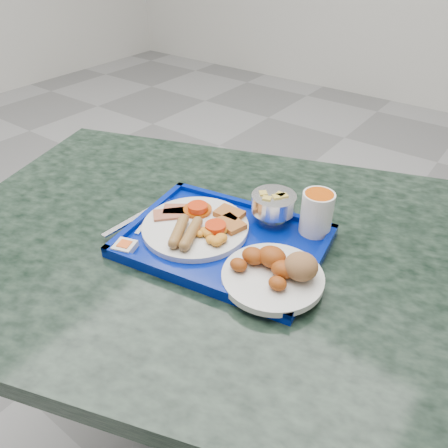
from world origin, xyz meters
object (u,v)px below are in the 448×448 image
(table, at_px, (231,311))
(tray, at_px, (224,242))
(fruit_bowl, at_px, (274,204))
(juice_cup, at_px, (317,212))
(main_plate, at_px, (198,226))
(bread_plate, at_px, (277,271))

(table, bearing_deg, tray, -114.97)
(tray, height_order, fruit_bowl, fruit_bowl)
(fruit_bowl, bearing_deg, tray, -109.19)
(fruit_bowl, bearing_deg, juice_cup, 11.16)
(table, xyz_separation_m, main_plate, (-0.07, -0.02, 0.23))
(main_plate, relative_size, bread_plate, 1.20)
(fruit_bowl, distance_m, juice_cup, 0.09)
(main_plate, height_order, juice_cup, juice_cup)
(main_plate, relative_size, fruit_bowl, 2.37)
(fruit_bowl, bearing_deg, bread_plate, -56.26)
(tray, distance_m, juice_cup, 0.20)
(table, distance_m, tray, 0.21)
(main_plate, distance_m, fruit_bowl, 0.17)
(table, bearing_deg, bread_plate, -21.65)
(tray, distance_m, bread_plate, 0.15)
(main_plate, height_order, fruit_bowl, fruit_bowl)
(table, relative_size, tray, 3.37)
(table, xyz_separation_m, fruit_bowl, (0.03, 0.10, 0.26))
(tray, distance_m, fruit_bowl, 0.14)
(tray, height_order, juice_cup, juice_cup)
(table, bearing_deg, juice_cup, 43.87)
(fruit_bowl, bearing_deg, table, -108.11)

